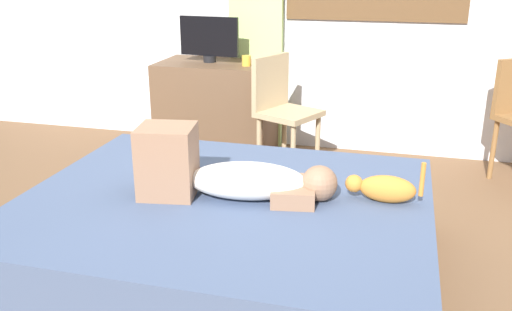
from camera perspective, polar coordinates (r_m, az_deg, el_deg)
The scene contains 8 objects.
ground_plane at distance 2.79m, azimuth -1.61°, elevation -13.03°, with size 16.00×16.00×0.00m, color brown.
bed at distance 2.77m, azimuth -3.11°, elevation -8.33°, with size 1.98×1.65×0.43m.
person_lying at distance 2.63m, azimuth -3.03°, elevation -1.92°, with size 0.94×0.39×0.34m.
cat at distance 2.66m, azimuth 12.93°, elevation -3.27°, with size 0.36×0.12×0.21m.
desk at distance 4.50m, azimuth -4.00°, elevation 4.86°, with size 0.90×0.56×0.74m.
tv_monitor at distance 4.41m, azimuth -4.82°, elevation 11.85°, with size 0.48×0.10×0.35m.
cup at distance 4.26m, azimuth -0.99°, elevation 9.69°, with size 0.07×0.07×0.08m, color gold.
chair_by_desk at distance 4.01m, azimuth 2.60°, elevation 5.13°, with size 0.50×0.50×0.86m.
Camera 1 is at (0.68, -2.26, 1.50)m, focal length 39.03 mm.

